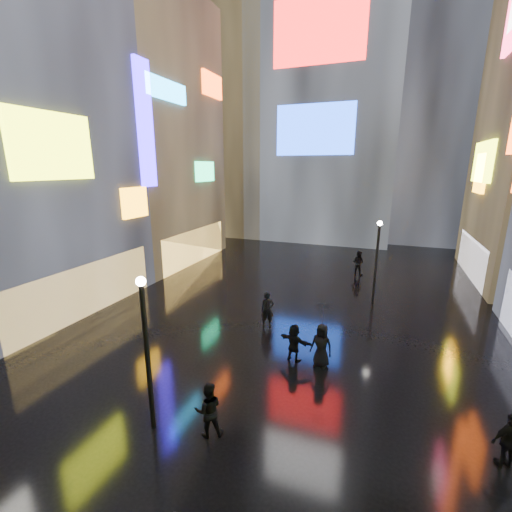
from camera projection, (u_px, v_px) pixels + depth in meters
The scene contains 14 objects.
ground at pixel (301, 303), 21.56m from camera, with size 140.00×140.00×0.00m, color black.
building_left_far at pixel (141, 135), 29.70m from camera, with size 10.28×12.00×22.00m.
tower_main at pixel (331, 52), 39.00m from camera, with size 16.00×14.20×42.00m.
tower_flank_right at pixel (441, 86), 37.73m from camera, with size 12.00×12.00×34.00m, color black.
tower_flank_left at pixel (236, 129), 43.00m from camera, with size 10.00×10.00×26.00m, color black.
lamp_near at pixel (147, 346), 10.53m from camera, with size 0.30×0.30×5.20m.
lamp_far at pixel (377, 257), 20.90m from camera, with size 0.30×0.30×5.20m.
pedestrian_1 at pixel (208, 410), 10.73m from camera, with size 0.89×0.69×1.82m, color black.
pedestrian_3 at pixel (509, 441), 9.59m from camera, with size 1.00×0.41×1.70m, color black.
pedestrian_4 at pixel (321, 346), 14.50m from camera, with size 0.94×0.61×1.91m, color black.
pedestrian_5 at pixel (294, 343), 14.97m from camera, with size 1.57×0.50×1.69m, color black.
pedestrian_6 at pixel (267, 310), 18.13m from camera, with size 0.70×0.46×1.92m, color black.
pedestrian_7 at pixel (358, 263), 27.05m from camera, with size 0.92×0.72×1.90m, color black.
umbrella_2 at pixel (323, 314), 14.14m from camera, with size 1.02×1.04×0.94m, color black.
Camera 1 is at (4.47, 0.18, 8.29)m, focal length 24.00 mm.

